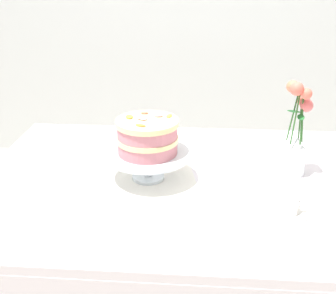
% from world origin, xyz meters
% --- Properties ---
extents(dining_table, '(1.40, 1.00, 0.74)m').
position_xyz_m(dining_table, '(0.00, -0.02, 0.65)').
color(dining_table, white).
rests_on(dining_table, ground).
extents(linen_napkin, '(0.37, 0.37, 0.00)m').
position_xyz_m(linen_napkin, '(-0.11, -0.01, 0.74)').
color(linen_napkin, white).
rests_on(linen_napkin, dining_table).
extents(cake_stand, '(0.29, 0.29, 0.10)m').
position_xyz_m(cake_stand, '(-0.11, -0.01, 0.82)').
color(cake_stand, silver).
rests_on(cake_stand, linen_napkin).
extents(layer_cake, '(0.21, 0.21, 0.12)m').
position_xyz_m(layer_cake, '(-0.11, -0.01, 0.90)').
color(layer_cake, '#CC7A84').
rests_on(layer_cake, cake_stand).
extents(flower_vase, '(0.10, 0.10, 0.34)m').
position_xyz_m(flower_vase, '(0.39, 0.07, 0.88)').
color(flower_vase, silver).
rests_on(flower_vase, dining_table).
extents(teacup, '(0.13, 0.13, 0.06)m').
position_xyz_m(teacup, '(0.32, -0.20, 0.76)').
color(teacup, white).
rests_on(teacup, dining_table).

